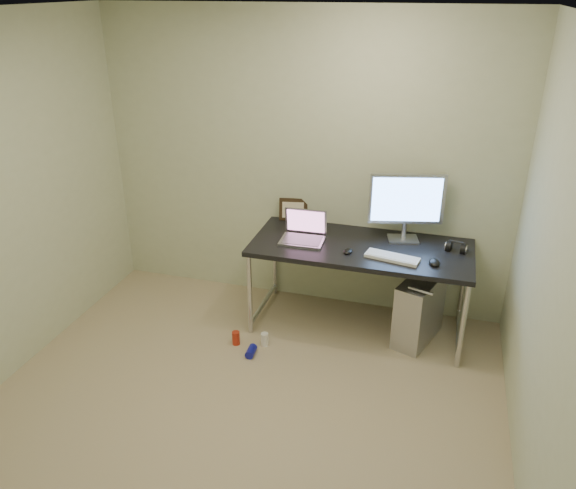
{
  "coord_description": "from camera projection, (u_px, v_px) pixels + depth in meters",
  "views": [
    {
      "loc": [
        1.15,
        -2.63,
        2.63
      ],
      "look_at": [
        0.08,
        1.02,
        0.85
      ],
      "focal_mm": 35.0,
      "sensor_mm": 36.0,
      "label": 1
    }
  ],
  "objects": [
    {
      "name": "webcam",
      "position": [
        315.0,
        216.0,
        4.75
      ],
      "size": [
        0.04,
        0.04,
        0.12
      ],
      "rotation": [
        0.0,
        0.0,
        0.2
      ],
      "color": "silver",
      "rests_on": "desk"
    },
    {
      "name": "cable_b",
      "position": [
        428.0,
        278.0,
        4.71
      ],
      "size": [
        0.02,
        0.11,
        0.71
      ],
      "primitive_type": "cylinder",
      "rotation": [
        0.14,
        0.0,
        0.09
      ],
      "color": "black",
      "rests_on": "ground"
    },
    {
      "name": "wall_right",
      "position": [
        558.0,
        296.0,
        2.73
      ],
      "size": [
        0.02,
        3.5,
        2.5
      ],
      "primitive_type": "cube",
      "color": "beige",
      "rests_on": "ground"
    },
    {
      "name": "can_blue",
      "position": [
        251.0,
        351.0,
        4.36
      ],
      "size": [
        0.07,
        0.12,
        0.07
      ],
      "primitive_type": "cylinder",
      "rotation": [
        1.57,
        0.0,
        0.05
      ],
      "color": "#1619A4",
      "rests_on": "ground"
    },
    {
      "name": "mouse_left",
      "position": [
        348.0,
        250.0,
        4.3
      ],
      "size": [
        0.08,
        0.11,
        0.04
      ],
      "primitive_type": "ellipsoid",
      "rotation": [
        0.0,
        0.0,
        -0.09
      ],
      "color": "black",
      "rests_on": "desk"
    },
    {
      "name": "mouse_right",
      "position": [
        434.0,
        261.0,
        4.12
      ],
      "size": [
        0.11,
        0.14,
        0.04
      ],
      "primitive_type": "ellipsoid",
      "rotation": [
        0.0,
        0.0,
        0.24
      ],
      "color": "black",
      "rests_on": "desk"
    },
    {
      "name": "laptop",
      "position": [
        304.0,
        233.0,
        4.51
      ],
      "size": [
        0.35,
        0.29,
        0.24
      ],
      "rotation": [
        0.0,
        0.0,
        0.03
      ],
      "color": "#ADAEB5",
      "rests_on": "desk"
    },
    {
      "name": "wall_back",
      "position": [
        303.0,
        165.0,
        4.69
      ],
      "size": [
        3.5,
        0.02,
        2.5
      ],
      "primitive_type": "cube",
      "color": "beige",
      "rests_on": "ground"
    },
    {
      "name": "floor",
      "position": [
        233.0,
        423.0,
        3.7
      ],
      "size": [
        3.5,
        3.5,
        0.0
      ],
      "primitive_type": "plane",
      "color": "tan",
      "rests_on": "ground"
    },
    {
      "name": "cable_a",
      "position": [
        418.0,
        273.0,
        4.75
      ],
      "size": [
        0.01,
        0.16,
        0.69
      ],
      "primitive_type": "cylinder",
      "rotation": [
        0.21,
        0.0,
        0.0
      ],
      "color": "black",
      "rests_on": "ground"
    },
    {
      "name": "can_white",
      "position": [
        265.0,
        339.0,
        4.47
      ],
      "size": [
        0.06,
        0.06,
        0.11
      ],
      "primitive_type": "cylinder",
      "rotation": [
        0.0,
        0.0,
        -0.06
      ],
      "color": "white",
      "rests_on": "ground"
    },
    {
      "name": "ceiling",
      "position": [
        210.0,
        14.0,
        2.64
      ],
      "size": [
        3.5,
        3.5,
        0.0
      ],
      "primitive_type": "plane",
      "rotation": [
        3.14,
        0.0,
        0.0
      ],
      "color": "silver",
      "rests_on": "ground"
    },
    {
      "name": "desk",
      "position": [
        361.0,
        254.0,
        4.46
      ],
      "size": [
        1.73,
        0.76,
        0.75
      ],
      "color": "black",
      "rests_on": "ground"
    },
    {
      "name": "monitor",
      "position": [
        407.0,
        202.0,
        4.39
      ],
      "size": [
        0.58,
        0.22,
        0.55
      ],
      "rotation": [
        0.0,
        0.0,
        0.24
      ],
      "color": "#ADAEB5",
      "rests_on": "desk"
    },
    {
      "name": "keyboard",
      "position": [
        392.0,
        257.0,
        4.2
      ],
      "size": [
        0.42,
        0.2,
        0.02
      ],
      "primitive_type": "cube",
      "rotation": [
        0.0,
        0.0,
        -0.19
      ],
      "color": "white",
      "rests_on": "desk"
    },
    {
      "name": "headphones",
      "position": [
        456.0,
        248.0,
        4.32
      ],
      "size": [
        0.17,
        0.1,
        0.1
      ],
      "rotation": [
        0.0,
        0.0,
        -0.2
      ],
      "color": "black",
      "rests_on": "desk"
    },
    {
      "name": "picture_frame",
      "position": [
        293.0,
        210.0,
        4.86
      ],
      "size": [
        0.25,
        0.11,
        0.2
      ],
      "primitive_type": "cube",
      "rotation": [
        -0.21,
        0.0,
        0.19
      ],
      "color": "black",
      "rests_on": "desk"
    },
    {
      "name": "can_red",
      "position": [
        236.0,
        338.0,
        4.48
      ],
      "size": [
        0.08,
        0.08,
        0.11
      ],
      "primitive_type": "cylinder",
      "rotation": [
        0.0,
        0.0,
        0.27
      ],
      "color": "#B42A16",
      "rests_on": "ground"
    },
    {
      "name": "tower_computer",
      "position": [
        419.0,
        310.0,
        4.46
      ],
      "size": [
        0.38,
        0.57,
        0.58
      ],
      "rotation": [
        0.0,
        0.0,
        -0.33
      ],
      "color": "#B8B9BD",
      "rests_on": "ground"
    }
  ]
}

